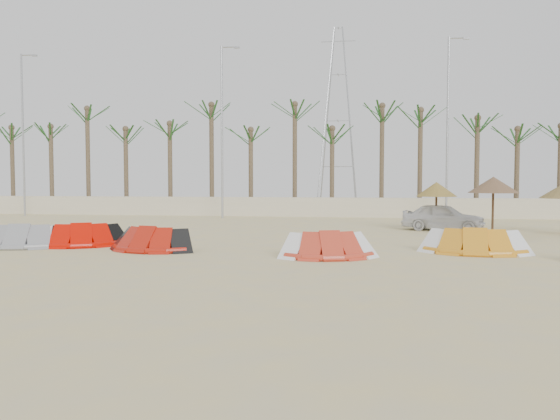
% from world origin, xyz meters
% --- Properties ---
extents(ground, '(120.00, 120.00, 0.00)m').
position_xyz_m(ground, '(0.00, 0.00, 0.00)').
color(ground, '#E0C87B').
rests_on(ground, ground).
extents(boundary_wall, '(60.00, 0.30, 1.30)m').
position_xyz_m(boundary_wall, '(0.00, 22.00, 0.65)').
color(boundary_wall, beige).
rests_on(boundary_wall, ground).
extents(palm_line, '(52.00, 4.00, 7.70)m').
position_xyz_m(palm_line, '(0.67, 23.50, 6.44)').
color(palm_line, brown).
rests_on(palm_line, ground).
extents(lamp_a, '(1.25, 0.14, 11.00)m').
position_xyz_m(lamp_a, '(-19.96, 20.00, 5.77)').
color(lamp_a, '#A5A8AD').
rests_on(lamp_a, ground).
extents(lamp_b, '(1.25, 0.14, 11.00)m').
position_xyz_m(lamp_b, '(-5.96, 20.00, 5.77)').
color(lamp_b, '#A5A8AD').
rests_on(lamp_b, ground).
extents(lamp_c, '(1.25, 0.14, 11.00)m').
position_xyz_m(lamp_c, '(8.04, 20.00, 5.77)').
color(lamp_c, '#A5A8AD').
rests_on(lamp_c, ground).
extents(pylon, '(3.00, 3.00, 14.00)m').
position_xyz_m(pylon, '(1.00, 28.00, 0.00)').
color(pylon, '#A5A8AD').
rests_on(pylon, ground).
extents(kite_grey, '(3.66, 2.21, 0.90)m').
position_xyz_m(kite_grey, '(-9.03, 3.94, 0.42)').
color(kite_grey, gray).
rests_on(kite_grey, ground).
extents(kite_red_left, '(3.72, 2.73, 0.90)m').
position_xyz_m(kite_red_left, '(-7.12, 4.64, 0.42)').
color(kite_red_left, red).
rests_on(kite_red_left, ground).
extents(kite_red_mid, '(3.30, 2.03, 0.90)m').
position_xyz_m(kite_red_mid, '(-4.08, 3.68, 0.42)').
color(kite_red_mid, '#B6190B').
rests_on(kite_red_mid, ground).
extents(kite_red_right, '(3.25, 2.15, 0.90)m').
position_xyz_m(kite_red_right, '(2.07, 2.92, 0.42)').
color(kite_red_right, red).
rests_on(kite_red_right, ground).
extents(kite_orange, '(3.53, 1.91, 0.90)m').
position_xyz_m(kite_orange, '(6.74, 4.74, 0.42)').
color(kite_orange, orange).
rests_on(kite_orange, ground).
extents(parasol_left, '(1.96, 1.96, 2.34)m').
position_xyz_m(parasol_left, '(6.55, 12.96, 1.99)').
color(parasol_left, '#4C331E').
rests_on(parasol_left, ground).
extents(parasol_mid, '(2.15, 2.15, 2.58)m').
position_xyz_m(parasol_mid, '(8.61, 10.44, 2.22)').
color(parasol_mid, '#4C331E').
rests_on(parasol_mid, ground).
extents(car, '(4.12, 2.57, 1.31)m').
position_xyz_m(car, '(6.88, 12.95, 0.65)').
color(car, silver).
rests_on(car, ground).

